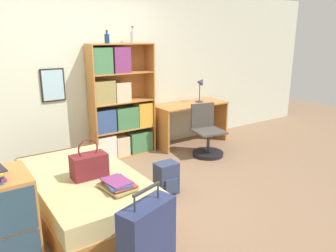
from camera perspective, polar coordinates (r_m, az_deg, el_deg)
ground_plane at (r=4.05m, az=-5.10°, el=-12.09°), size 14.00×14.00×0.00m
wall_back at (r=5.06m, az=-14.42°, el=8.53°), size 10.00×0.09×2.60m
bed at (r=3.73m, az=-14.28°, el=-11.28°), size 1.04×1.87×0.45m
handbag at (r=3.50m, az=-13.57°, el=-6.63°), size 0.36×0.20×0.42m
book_stack_on_bed at (r=3.22m, az=-8.77°, el=-10.08°), size 0.30×0.39×0.09m
suitcase at (r=2.63m, az=-3.56°, el=-19.97°), size 0.50×0.32×0.82m
bookcase at (r=5.13m, az=-8.49°, el=3.07°), size 1.02×0.31×1.76m
bottle_green at (r=4.91m, az=-10.58°, el=14.78°), size 0.07×0.07×0.18m
bottle_brown at (r=5.19m, az=-6.17°, el=15.23°), size 0.07×0.07×0.25m
desk at (r=5.78m, az=3.93°, el=1.91°), size 1.32×0.56×0.73m
desk_lamp at (r=5.85m, az=5.80°, el=7.08°), size 0.19×0.14×0.44m
desk_chair at (r=5.31m, az=6.76°, el=-2.39°), size 0.53×0.53×0.82m
backpack at (r=4.02m, az=-0.26°, el=-9.15°), size 0.26×0.23×0.40m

